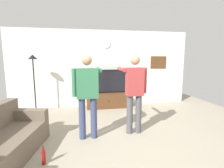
{
  "coord_description": "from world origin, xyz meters",
  "views": [
    {
      "loc": [
        -0.74,
        -3.11,
        1.72
      ],
      "look_at": [
        0.04,
        1.2,
        1.05
      ],
      "focal_mm": 27.03,
      "sensor_mm": 36.0,
      "label": 1
    }
  ],
  "objects_px": {
    "person_standing_nearer_couch": "(134,90)",
    "beverage_bottle": "(44,156)",
    "floor_lamp": "(34,72)",
    "person_standing_nearer_lamp": "(87,92)",
    "television": "(107,81)",
    "tv_stand": "(108,100)",
    "framed_picture": "(158,62)",
    "wall_clock": "(106,44)"
  },
  "relations": [
    {
      "from": "person_standing_nearer_lamp",
      "to": "person_standing_nearer_couch",
      "type": "height_order",
      "value": "person_standing_nearer_lamp"
    },
    {
      "from": "tv_stand",
      "to": "framed_picture",
      "type": "height_order",
      "value": "framed_picture"
    },
    {
      "from": "person_standing_nearer_lamp",
      "to": "beverage_bottle",
      "type": "xyz_separation_m",
      "value": [
        -0.76,
        -0.81,
        -0.89
      ]
    },
    {
      "from": "person_standing_nearer_couch",
      "to": "beverage_bottle",
      "type": "xyz_separation_m",
      "value": [
        -1.81,
        -0.89,
        -0.87
      ]
    },
    {
      "from": "television",
      "to": "framed_picture",
      "type": "height_order",
      "value": "framed_picture"
    },
    {
      "from": "tv_stand",
      "to": "television",
      "type": "xyz_separation_m",
      "value": [
        0.0,
        0.05,
        0.67
      ]
    },
    {
      "from": "wall_clock",
      "to": "person_standing_nearer_couch",
      "type": "relative_size",
      "value": 0.16
    },
    {
      "from": "wall_clock",
      "to": "floor_lamp",
      "type": "relative_size",
      "value": 0.15
    },
    {
      "from": "person_standing_nearer_couch",
      "to": "tv_stand",
      "type": "bearing_deg",
      "value": 97.5
    },
    {
      "from": "floor_lamp",
      "to": "person_standing_nearer_couch",
      "type": "height_order",
      "value": "floor_lamp"
    },
    {
      "from": "television",
      "to": "framed_picture",
      "type": "bearing_deg",
      "value": 7.14
    },
    {
      "from": "wall_clock",
      "to": "person_standing_nearer_lamp",
      "type": "bearing_deg",
      "value": -107.21
    },
    {
      "from": "television",
      "to": "floor_lamp",
      "type": "relative_size",
      "value": 0.72
    },
    {
      "from": "floor_lamp",
      "to": "framed_picture",
      "type": "bearing_deg",
      "value": 6.41
    },
    {
      "from": "wall_clock",
      "to": "floor_lamp",
      "type": "height_order",
      "value": "wall_clock"
    },
    {
      "from": "tv_stand",
      "to": "person_standing_nearer_lamp",
      "type": "xyz_separation_m",
      "value": [
        -0.77,
        -2.2,
        0.76
      ]
    },
    {
      "from": "person_standing_nearer_lamp",
      "to": "person_standing_nearer_couch",
      "type": "relative_size",
      "value": 1.0
    },
    {
      "from": "television",
      "to": "person_standing_nearer_lamp",
      "type": "height_order",
      "value": "person_standing_nearer_lamp"
    },
    {
      "from": "wall_clock",
      "to": "person_standing_nearer_couch",
      "type": "bearing_deg",
      "value": -83.39
    },
    {
      "from": "floor_lamp",
      "to": "person_standing_nearer_couch",
      "type": "xyz_separation_m",
      "value": [
        2.61,
        -1.93,
        -0.3
      ]
    },
    {
      "from": "person_standing_nearer_lamp",
      "to": "floor_lamp",
      "type": "bearing_deg",
      "value": 127.87
    },
    {
      "from": "tv_stand",
      "to": "floor_lamp",
      "type": "distance_m",
      "value": 2.57
    },
    {
      "from": "floor_lamp",
      "to": "person_standing_nearer_lamp",
      "type": "height_order",
      "value": "floor_lamp"
    },
    {
      "from": "television",
      "to": "wall_clock",
      "type": "distance_m",
      "value": 1.31
    },
    {
      "from": "tv_stand",
      "to": "person_standing_nearer_couch",
      "type": "xyz_separation_m",
      "value": [
        0.28,
        -2.12,
        0.75
      ]
    },
    {
      "from": "floor_lamp",
      "to": "person_standing_nearer_lamp",
      "type": "distance_m",
      "value": 2.56
    },
    {
      "from": "beverage_bottle",
      "to": "television",
      "type": "bearing_deg",
      "value": 63.45
    },
    {
      "from": "tv_stand",
      "to": "wall_clock",
      "type": "height_order",
      "value": "wall_clock"
    },
    {
      "from": "tv_stand",
      "to": "person_standing_nearer_couch",
      "type": "distance_m",
      "value": 2.27
    },
    {
      "from": "television",
      "to": "floor_lamp",
      "type": "xyz_separation_m",
      "value": [
        -2.34,
        -0.24,
        0.38
      ]
    },
    {
      "from": "wall_clock",
      "to": "person_standing_nearer_couch",
      "type": "height_order",
      "value": "wall_clock"
    },
    {
      "from": "floor_lamp",
      "to": "person_standing_nearer_couch",
      "type": "relative_size",
      "value": 1.03
    },
    {
      "from": "floor_lamp",
      "to": "person_standing_nearer_couch",
      "type": "distance_m",
      "value": 3.26
    },
    {
      "from": "wall_clock",
      "to": "person_standing_nearer_lamp",
      "type": "relative_size",
      "value": 0.16
    },
    {
      "from": "wall_clock",
      "to": "person_standing_nearer_lamp",
      "type": "distance_m",
      "value": 2.87
    },
    {
      "from": "framed_picture",
      "to": "television",
      "type": "bearing_deg",
      "value": -172.86
    },
    {
      "from": "person_standing_nearer_lamp",
      "to": "beverage_bottle",
      "type": "bearing_deg",
      "value": -132.97
    },
    {
      "from": "floor_lamp",
      "to": "beverage_bottle",
      "type": "height_order",
      "value": "floor_lamp"
    },
    {
      "from": "person_standing_nearer_couch",
      "to": "television",
      "type": "bearing_deg",
      "value": 97.34
    },
    {
      "from": "wall_clock",
      "to": "beverage_bottle",
      "type": "height_order",
      "value": "wall_clock"
    },
    {
      "from": "wall_clock",
      "to": "framed_picture",
      "type": "distance_m",
      "value": 2.09
    },
    {
      "from": "wall_clock",
      "to": "floor_lamp",
      "type": "xyz_separation_m",
      "value": [
        -2.34,
        -0.48,
        -0.91
      ]
    }
  ]
}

